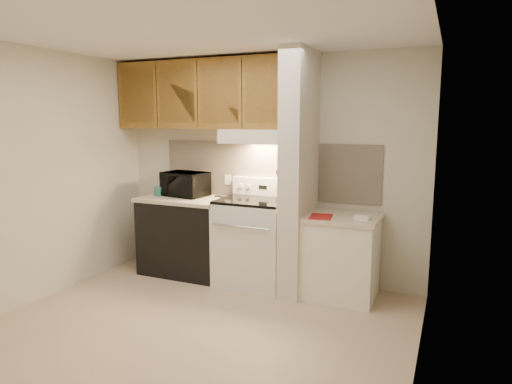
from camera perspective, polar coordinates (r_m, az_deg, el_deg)
The scene contains 50 objects.
floor at distance 4.25m, azimuth -6.77°, elevation -16.17°, with size 3.60×3.60×0.00m, color tan.
ceiling at distance 3.91m, azimuth -7.49°, elevation 19.21°, with size 3.60×3.60×0.00m, color white.
wall_back at distance 5.22m, azimuth 1.29°, elevation 2.94°, with size 3.60×0.02×2.50m, color beige.
wall_left at distance 5.04m, azimuth -25.03°, elevation 1.87°, with size 0.02×3.00×2.50m, color beige.
wall_right at distance 3.36m, azimuth 20.40°, elevation -1.06°, with size 0.02×3.00×2.50m, color beige.
backsplash at distance 5.21m, azimuth 1.24°, elevation 2.76°, with size 2.60×0.02×0.63m, color beige.
range_body at distance 5.06m, azimuth -0.23°, elevation -6.38°, with size 0.76×0.65×0.92m, color silver.
oven_window at distance 4.77m, azimuth -1.77°, elevation -6.85°, with size 0.50×0.01×0.30m, color black.
oven_handle at distance 4.68m, azimuth -1.99°, elevation -4.37°, with size 0.02×0.02×0.65m, color silver.
cooktop at distance 4.95m, azimuth -0.23°, elevation -1.08°, with size 0.74×0.64×0.03m, color black.
range_backguard at distance 5.19m, azimuth 1.03°, elevation 0.68°, with size 0.76×0.08×0.20m, color silver.
range_display at distance 5.15m, azimuth 0.86°, elevation 0.62°, with size 0.10×0.01×0.04m, color black.
range_knob_left_outer at distance 5.26m, azimuth -1.97°, elevation 0.79°, with size 0.05×0.05×0.02m, color silver.
range_knob_left_inner at distance 5.22m, azimuth -0.98°, elevation 0.73°, with size 0.05×0.05×0.02m, color silver.
range_knob_right_inner at distance 5.08m, azimuth 2.71°, elevation 0.49°, with size 0.05×0.05×0.02m, color silver.
range_knob_right_outer at distance 5.05m, azimuth 3.78°, elevation 0.43°, with size 0.05×0.05×0.02m, color silver.
dishwasher_front at distance 5.47m, azimuth -8.69°, elevation -5.56°, with size 1.00×0.63×0.87m, color black.
left_countertop at distance 5.38m, azimuth -8.80°, elevation -0.86°, with size 1.04×0.67×0.04m, color beige.
spoon_rest at distance 5.32m, azimuth -4.21°, elevation -0.60°, with size 0.20×0.06×0.01m, color black.
teal_jar at distance 5.52m, azimuth -12.13°, elevation 0.09°, with size 0.10×0.10×0.11m, color #29705F.
outlet at distance 5.42m, azimuth -3.52°, elevation 1.55°, with size 0.08×0.01×0.12m, color white.
microwave at distance 5.44m, azimuth -8.86°, elevation 0.99°, with size 0.51×0.35×0.28m, color black.
partition_pillar at distance 4.72m, azimuth 5.42°, elevation 2.25°, with size 0.22×0.70×2.50m, color beige.
pillar_trim at distance 4.75m, azimuth 4.10°, elevation 2.92°, with size 0.01×0.70×0.04m, color brown.
knife_strip at distance 4.70m, azimuth 3.83°, elevation 3.10°, with size 0.02×0.42×0.04m, color black.
knife_blade_a at distance 4.58m, azimuth 3.03°, elevation 1.68°, with size 0.01×0.04×0.16m, color silver.
knife_handle_a at distance 4.56m, azimuth 3.04°, elevation 3.55°, with size 0.02×0.02×0.10m, color black.
knife_blade_b at distance 4.66m, azimuth 3.39°, elevation 1.69°, with size 0.01×0.04×0.18m, color silver.
knife_handle_b at distance 4.63m, azimuth 3.36°, elevation 3.63°, with size 0.02×0.02×0.10m, color black.
knife_blade_c at distance 4.72m, azimuth 3.66°, elevation 1.65°, with size 0.01×0.04×0.20m, color silver.
knife_handle_c at distance 4.72m, azimuth 3.76°, elevation 3.73°, with size 0.02×0.02×0.10m, color black.
knife_blade_d at distance 4.81m, azimuth 4.06°, elevation 2.03°, with size 0.01×0.04×0.16m, color silver.
knife_handle_d at distance 4.79m, azimuth 4.07°, elevation 3.81°, with size 0.02×0.02×0.10m, color black.
knife_blade_e at distance 4.87m, azimuth 4.31°, elevation 2.00°, with size 0.01×0.04×0.18m, color silver.
knife_handle_e at distance 4.84m, azimuth 4.31°, elevation 3.87°, with size 0.02×0.02×0.10m, color black.
oven_mitt at distance 4.92m, azimuth 4.57°, elevation 2.22°, with size 0.03×0.10×0.24m, color gray.
right_cab_base at distance 4.78m, azimuth 10.57°, elevation -8.16°, with size 0.70×0.60×0.81m, color white.
right_countertop at distance 4.67m, azimuth 10.72°, elevation -3.17°, with size 0.74×0.64×0.04m, color beige.
red_folder at distance 4.56m, azimuth 8.11°, elevation -3.07°, with size 0.21×0.29×0.01m, color #A11918.
white_box at distance 4.52m, azimuth 13.18°, elevation -3.15°, with size 0.14×0.10×0.04m, color white.
range_hood at distance 4.99m, azimuth 0.35°, elevation 6.98°, with size 0.78×0.44×0.15m, color white.
hood_lip at distance 4.80m, azimuth -0.65°, elevation 6.36°, with size 0.78×0.04×0.06m, color white.
upper_cabinets at distance 5.34m, azimuth -6.42°, elevation 11.99°, with size 2.18×0.33×0.77m, color brown.
cab_door_a at distance 5.67m, azimuth -14.59°, elevation 11.59°, with size 0.46×0.01×0.63m, color brown.
cab_gap_a at distance 5.50m, azimuth -12.31°, elevation 11.76°, with size 0.01×0.01×0.73m, color black.
cab_door_b at distance 5.35m, azimuth -9.88°, elevation 11.91°, with size 0.46×0.01×0.63m, color brown.
cab_gap_b at distance 5.21m, azimuth -7.33°, elevation 12.06°, with size 0.01×0.01×0.73m, color black.
cab_door_c at distance 5.07m, azimuth -4.61°, elevation 12.18°, with size 0.46×0.01×0.63m, color brown.
cab_gap_c at distance 4.95m, azimuth -1.77°, elevation 12.28°, with size 0.01×0.01×0.73m, color black.
cab_door_d at distance 4.84m, azimuth 1.22°, elevation 12.36°, with size 0.46×0.01×0.63m, color brown.
Camera 1 is at (1.96, -3.31, 1.81)m, focal length 32.00 mm.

